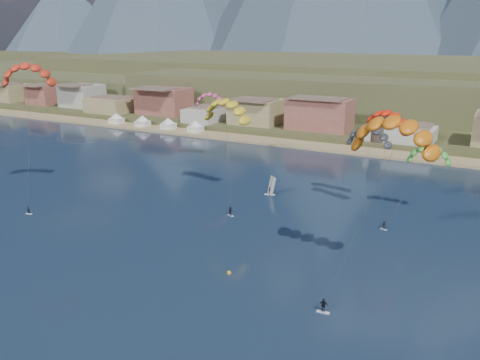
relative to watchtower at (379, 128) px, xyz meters
The scene contains 16 objects.
ground 114.29m from the watchtower, 92.51° to the right, with size 2400.00×2400.00×0.00m, color #0D1C30.
beach 11.25m from the watchtower, 122.01° to the right, with size 2200.00×12.00×0.90m.
land 446.07m from the watchtower, 90.64° to the left, with size 2200.00×900.00×4.00m.
foothills 119.77m from the watchtower, 81.65° to the left, with size 940.00×210.00×18.00m.
town 45.73m from the watchtower, 169.92° to the left, with size 400.00×24.00×12.00m.
watchtower is the anchor object (origin of this frame).
beach_tents 81.69m from the watchtower, behind, with size 43.40×6.40×5.00m.
kitesurfer_red 101.80m from the watchtower, 122.40° to the right, with size 13.34×14.48×30.24m.
kitesurfer_yellow 66.77m from the watchtower, 106.56° to the right, with size 14.75×15.83×24.09m.
kitesurfer_orange 92.38m from the watchtower, 76.33° to the right, with size 12.91×15.44×26.27m.
kitesurfer_green 61.06m from the watchtower, 68.49° to the right, with size 10.11×13.85×17.06m.
distant_kite_pink 55.94m from the watchtower, 131.80° to the right, with size 9.14×6.91×20.79m.
distant_kite_dark 55.71m from the watchtower, 79.45° to the right, with size 10.15×6.28×18.17m.
distant_kite_orange 63.86m from the watchtower, 76.28° to the right, with size 10.49×7.42×22.34m.
windsurfer 60.26m from the watchtower, 99.15° to the right, with size 2.44×2.68×4.17m.
buoy 96.63m from the watchtower, 89.46° to the right, with size 0.66×0.66×0.66m.
Camera 1 is at (39.06, -40.46, 34.36)m, focal length 37.01 mm.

